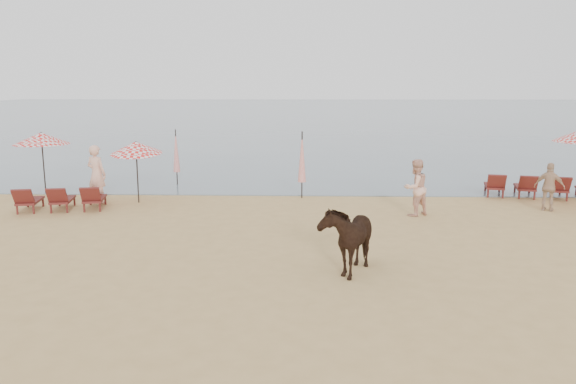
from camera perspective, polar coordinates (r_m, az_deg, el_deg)
name	(u,v)px	position (r m, az deg, el deg)	size (l,w,h in m)	color
ground	(280,301)	(10.51, -0.87, -11.06)	(120.00, 120.00, 0.00)	tan
sea	(303,110)	(89.83, 1.51, 8.28)	(160.00, 140.00, 0.06)	#51606B
lounger_cluster_left	(61,199)	(19.11, -22.06, -0.63)	(2.79, 1.96, 0.56)	maroon
lounger_cluster_right	(542,187)	(21.60, 24.36, 0.49)	(3.97, 2.37, 0.59)	maroon
umbrella_open_left_a	(41,138)	(22.25, -23.77, 5.00)	(1.97, 1.97, 2.25)	black
umbrella_open_left_b	(136,148)	(19.42, -15.18, 4.37)	(1.69, 1.73, 2.16)	black
umbrella_closed_left	(176,151)	(22.55, -11.29, 4.10)	(0.27, 0.27, 2.22)	black
umbrella_closed_right	(302,157)	(19.59, 1.43, 3.55)	(0.29, 0.29, 2.34)	black
cow	(348,237)	(12.00, 6.12, -4.52)	(0.81, 1.78, 1.51)	black
beachgoer_left	(97,174)	(19.85, -18.87, 1.73)	(0.72, 0.47, 1.97)	#E2A68D
beachgoer_right_a	(415,188)	(17.41, 12.82, 0.44)	(0.84, 0.65, 1.73)	#E4A88E
beachgoer_right_b	(549,187)	(19.45, 25.03, 0.46)	(0.90, 0.37, 1.53)	tan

